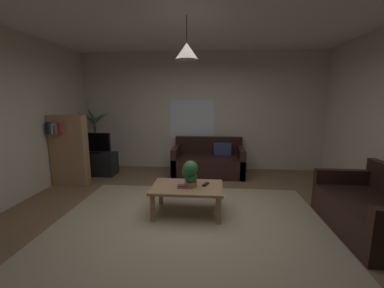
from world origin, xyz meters
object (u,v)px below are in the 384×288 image
at_px(couch_under_window, 208,162).
at_px(remote_on_table_0, 206,184).
at_px(book_on_table_0, 182,187).
at_px(potted_palm_corner, 95,143).
at_px(coffee_table, 187,190).
at_px(pendant_lamp, 187,51).
at_px(bookshelf_corner, 69,150).
at_px(couch_right_side, 374,213).
at_px(tv, 94,143).
at_px(potted_plant_on_table, 190,173).
at_px(tv_stand, 96,164).
at_px(book_on_table_1, 181,186).

xyz_separation_m(couch_under_window, remote_on_table_0, (-0.00, -1.96, 0.17)).
bearing_deg(remote_on_table_0, book_on_table_0, -135.33).
relative_size(book_on_table_0, potted_palm_corner, 0.08).
bearing_deg(coffee_table, pendant_lamp, 90.00).
xyz_separation_m(book_on_table_0, bookshelf_corner, (-2.39, 1.15, 0.27)).
bearing_deg(couch_right_side, tv, -114.09).
xyz_separation_m(potted_plant_on_table, pendant_lamp, (-0.04, 0.02, 1.70)).
bearing_deg(bookshelf_corner, remote_on_table_0, -20.30).
bearing_deg(pendant_lamp, remote_on_table_0, 15.15).
xyz_separation_m(remote_on_table_0, potted_palm_corner, (-2.73, 2.11, 0.21)).
bearing_deg(tv_stand, potted_palm_corner, 114.05).
relative_size(potted_plant_on_table, tv_stand, 0.44).
distance_m(book_on_table_1, tv, 2.88).
bearing_deg(bookshelf_corner, book_on_table_0, -25.77).
height_order(book_on_table_0, book_on_table_1, book_on_table_1).
bearing_deg(couch_right_side, book_on_table_0, -96.26).
distance_m(coffee_table, remote_on_table_0, 0.29).
distance_m(couch_under_window, bookshelf_corner, 2.93).
xyz_separation_m(couch_under_window, couch_right_side, (2.17, -2.38, 0.00)).
bearing_deg(pendant_lamp, couch_right_side, -8.01).
height_order(couch_under_window, potted_palm_corner, potted_palm_corner).
height_order(tv_stand, bookshelf_corner, bookshelf_corner).
bearing_deg(tv, coffee_table, -37.80).
distance_m(couch_right_side, coffee_table, 2.47).
bearing_deg(book_on_table_1, bookshelf_corner, 154.17).
distance_m(tv, bookshelf_corner, 0.71).
bearing_deg(book_on_table_1, coffee_table, 42.03).
bearing_deg(pendant_lamp, tv, 142.20).
bearing_deg(coffee_table, remote_on_table_0, 15.15).
bearing_deg(remote_on_table_0, couch_right_side, 11.75).
distance_m(coffee_table, pendant_lamp, 1.98).
relative_size(tv_stand, tv, 1.22).
bearing_deg(potted_palm_corner, coffee_table, -41.65).
distance_m(coffee_table, potted_plant_on_table, 0.28).
height_order(remote_on_table_0, bookshelf_corner, bookshelf_corner).
xyz_separation_m(couch_right_side, remote_on_table_0, (-2.17, 0.42, 0.17)).
distance_m(potted_palm_corner, bookshelf_corner, 1.10).
bearing_deg(couch_right_side, tv_stand, -114.31).
relative_size(couch_under_window, book_on_table_1, 14.18).
height_order(couch_right_side, potted_palm_corner, potted_palm_corner).
distance_m(couch_under_window, book_on_table_1, 2.14).
relative_size(book_on_table_1, potted_plant_on_table, 0.28).
relative_size(potted_plant_on_table, tv, 0.54).
xyz_separation_m(couch_under_window, bookshelf_corner, (-2.74, -0.95, 0.44)).
height_order(book_on_table_1, potted_palm_corner, potted_palm_corner).
distance_m(couch_under_window, tv, 2.61).
xyz_separation_m(book_on_table_1, pendant_lamp, (0.08, 0.07, 1.88)).
bearing_deg(book_on_table_0, remote_on_table_0, 22.06).
relative_size(potted_palm_corner, pendant_lamp, 2.79).
bearing_deg(book_on_table_0, coffee_table, 41.38).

